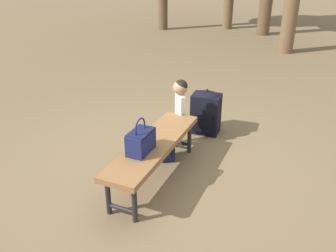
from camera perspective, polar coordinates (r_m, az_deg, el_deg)
The scene contains 6 objects.
ground_plane at distance 4.25m, azimuth -0.79°, elevation -5.92°, with size 40.00×40.00×0.00m, color brown.
park_bench at distance 3.78m, azimuth -2.25°, elevation -3.41°, with size 1.64×0.62×0.45m.
handbag at distance 3.53m, azimuth -4.37°, elevation -2.32°, with size 0.34×0.23×0.37m.
child_standing at distance 4.42m, azimuth 1.94°, elevation 3.77°, with size 0.23×0.18×0.87m.
backpack_large at distance 4.86m, azimuth 6.07°, elevation 2.39°, with size 0.35×0.39×0.63m.
backpack_small at distance 4.24m, azimuth -0.39°, elevation -3.23°, with size 0.23×0.26×0.36m.
Camera 1 is at (-3.46, -1.03, 2.24)m, focal length 38.24 mm.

